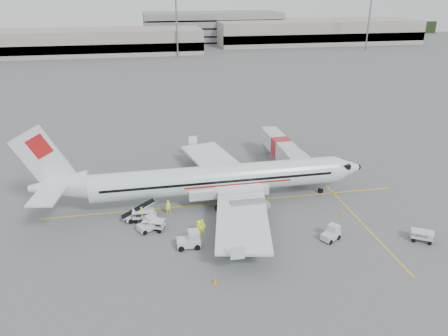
{
  "coord_description": "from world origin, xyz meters",
  "views": [
    {
      "loc": [
        -9.46,
        -47.02,
        24.98
      ],
      "look_at": [
        0.0,
        2.0,
        3.8
      ],
      "focal_mm": 35.0,
      "sensor_mm": 36.0,
      "label": 1
    }
  ],
  "objects_px": {
    "aircraft": "(218,161)",
    "tug_fore": "(331,233)",
    "jet_bridge": "(281,153)",
    "tug_aft": "(148,224)",
    "belt_loader": "(140,209)",
    "tug_mid": "(189,239)"
  },
  "relations": [
    {
      "from": "belt_loader",
      "to": "tug_mid",
      "type": "xyz_separation_m",
      "value": [
        4.79,
        -6.96,
        -0.34
      ]
    },
    {
      "from": "jet_bridge",
      "to": "tug_mid",
      "type": "bearing_deg",
      "value": -131.2
    },
    {
      "from": "jet_bridge",
      "to": "tug_aft",
      "type": "height_order",
      "value": "jet_bridge"
    },
    {
      "from": "jet_bridge",
      "to": "tug_aft",
      "type": "distance_m",
      "value": 24.54
    },
    {
      "from": "tug_fore",
      "to": "jet_bridge",
      "type": "bearing_deg",
      "value": 57.33
    },
    {
      "from": "belt_loader",
      "to": "tug_mid",
      "type": "bearing_deg",
      "value": -70.75
    },
    {
      "from": "aircraft",
      "to": "tug_aft",
      "type": "xyz_separation_m",
      "value": [
        -8.75,
        -5.08,
        -4.67
      ]
    },
    {
      "from": "tug_aft",
      "to": "tug_fore",
      "type": "bearing_deg",
      "value": -44.98
    },
    {
      "from": "tug_mid",
      "to": "tug_aft",
      "type": "relative_size",
      "value": 1.13
    },
    {
      "from": "tug_fore",
      "to": "tug_aft",
      "type": "distance_m",
      "value": 19.64
    },
    {
      "from": "aircraft",
      "to": "jet_bridge",
      "type": "height_order",
      "value": "aircraft"
    },
    {
      "from": "tug_mid",
      "to": "tug_aft",
      "type": "xyz_separation_m",
      "value": [
        -4.01,
        4.1,
        -0.11
      ]
    },
    {
      "from": "aircraft",
      "to": "tug_fore",
      "type": "bearing_deg",
      "value": -46.79
    },
    {
      "from": "aircraft",
      "to": "tug_mid",
      "type": "xyz_separation_m",
      "value": [
        -4.73,
        -9.18,
        -4.56
      ]
    },
    {
      "from": "tug_fore",
      "to": "aircraft",
      "type": "bearing_deg",
      "value": 103.4
    },
    {
      "from": "aircraft",
      "to": "belt_loader",
      "type": "relative_size",
      "value": 8.55
    },
    {
      "from": "aircraft",
      "to": "jet_bridge",
      "type": "xyz_separation_m",
      "value": [
        10.97,
        9.47,
        -3.32
      ]
    },
    {
      "from": "belt_loader",
      "to": "tug_aft",
      "type": "height_order",
      "value": "belt_loader"
    },
    {
      "from": "tug_mid",
      "to": "belt_loader",
      "type": "bearing_deg",
      "value": 125.88
    },
    {
      "from": "jet_bridge",
      "to": "tug_mid",
      "type": "xyz_separation_m",
      "value": [
        -15.71,
        -18.66,
        -1.24
      ]
    },
    {
      "from": "jet_bridge",
      "to": "tug_fore",
      "type": "distance_m",
      "value": 20.15
    },
    {
      "from": "tug_fore",
      "to": "tug_aft",
      "type": "relative_size",
      "value": 0.97
    }
  ]
}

